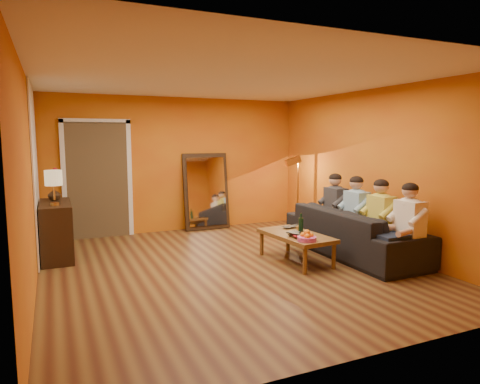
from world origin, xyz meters
name	(u,v)px	position (x,y,z in m)	size (l,w,h in m)	color
room_shell	(222,174)	(0.00, 0.37, 1.30)	(5.00, 5.50, 2.60)	brown
white_accent	(35,172)	(-2.48, 1.75, 1.30)	(0.02, 1.90, 2.58)	white
doorway_recess	(97,180)	(-1.50, 2.83, 1.05)	(1.06, 0.30, 2.10)	#3F2D19
door_jamb_left	(64,182)	(-2.07, 2.71, 1.05)	(0.08, 0.06, 2.20)	white
door_jamb_right	(130,179)	(-0.93, 2.71, 1.05)	(0.08, 0.06, 2.20)	white
door_header	(95,121)	(-1.50, 2.71, 2.12)	(1.22, 0.06, 0.08)	white
mirror_frame	(206,191)	(0.55, 2.63, 0.76)	(0.92, 0.06, 1.52)	black
mirror_glass	(207,191)	(0.55, 2.59, 0.76)	(0.78, 0.02, 1.36)	white
sideboard	(56,230)	(-2.24, 1.55, 0.42)	(0.44, 1.18, 0.85)	black
table_lamp	(54,188)	(-2.24, 1.25, 1.10)	(0.24, 0.24, 0.51)	beige
sofa	(353,232)	(2.00, -0.14, 0.36)	(0.97, 2.48, 0.72)	black
coffee_table	(296,248)	(0.98, -0.11, 0.21)	(0.62, 1.22, 0.42)	brown
floor_lamp	(298,195)	(2.10, 1.67, 0.72)	(0.30, 0.24, 1.44)	gold
dog	(340,227)	(2.10, 0.32, 0.34)	(0.37, 0.57, 0.67)	#A27A49
person_far_left	(409,228)	(2.13, -1.14, 0.61)	(0.70, 0.44, 1.22)	white
person_mid_left	(381,221)	(2.13, -0.59, 0.61)	(0.70, 0.44, 1.22)	gold
person_mid_right	(356,215)	(2.13, -0.04, 0.61)	(0.70, 0.44, 1.22)	#86B0CF
person_far_right	(335,209)	(2.13, 0.51, 0.61)	(0.70, 0.44, 1.22)	#313136
fruit_bowl	(307,235)	(0.88, -0.56, 0.50)	(0.26, 0.26, 0.16)	#BF4390
wine_bottle	(301,224)	(1.03, -0.16, 0.58)	(0.07, 0.07, 0.31)	black
tumbler	(299,229)	(1.10, 0.01, 0.46)	(0.09, 0.09, 0.08)	#B27F3F
laptop	(294,227)	(1.16, 0.24, 0.43)	(0.35, 0.23, 0.03)	black
book_lower	(292,237)	(0.80, -0.31, 0.43)	(0.20, 0.27, 0.03)	black
book_mid	(293,235)	(0.81, -0.30, 0.45)	(0.17, 0.23, 0.02)	#A7131B
book_upper	(293,234)	(0.80, -0.32, 0.47)	(0.18, 0.25, 0.02)	black
vase	(54,194)	(-2.24, 1.80, 0.95)	(0.19, 0.19, 0.20)	black
flowers	(53,176)	(-2.24, 1.80, 1.23)	(0.17, 0.17, 0.51)	#A7131B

